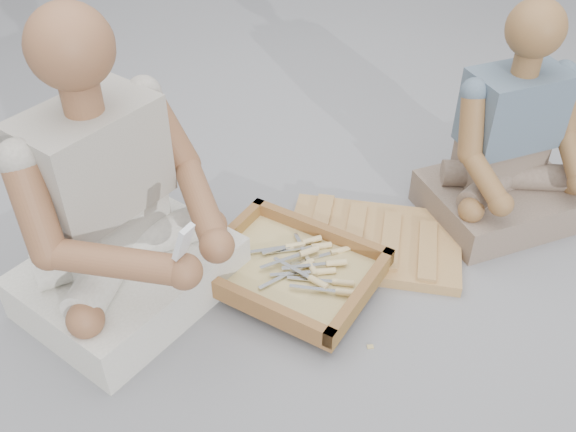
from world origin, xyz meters
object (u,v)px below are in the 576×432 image
at_px(carved_panel, 373,241).
at_px(craftsman, 116,216).
at_px(tool_tray, 290,269).
at_px(companion, 509,152).

distance_m(carved_panel, craftsman, 0.92).
xyz_separation_m(tool_tray, craftsman, (-0.47, -0.26, 0.27)).
xyz_separation_m(carved_panel, tool_tray, (-0.20, -0.30, 0.05)).
height_order(tool_tray, companion, companion).
distance_m(carved_panel, companion, 0.59).
height_order(carved_panel, craftsman, craftsman).
relative_size(tool_tray, craftsman, 0.62).
relative_size(craftsman, companion, 1.18).
distance_m(craftsman, companion, 1.40).
bearing_deg(craftsman, tool_tray, 132.34).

